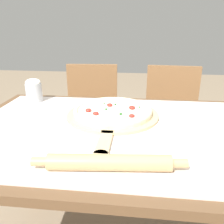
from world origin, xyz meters
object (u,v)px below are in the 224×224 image
Objects in this scene: rolling_pin at (109,163)px; chair_right at (171,118)px; pizza at (113,111)px; flour_cup at (34,90)px; pizza_peel at (112,116)px; chair_left at (92,115)px.

chair_right is at bearing 73.56° from rolling_pin.
rolling_pin is (0.04, -0.41, -0.00)m from pizza.
flour_cup is at bearing 158.98° from pizza.
pizza is at bearing -114.38° from chair_right.
rolling_pin is at bearing -84.95° from pizza_peel.
chair_right is (0.36, 0.69, -0.28)m from pizza_peel.
rolling_pin is 0.75m from flour_cup.
pizza_peel is 0.83m from chair_right.
pizza is 2.86× the size of flour_cup.
rolling_pin is at bearing -103.01° from chair_right.
flour_cup is (-0.20, -0.51, 0.33)m from chair_left.
pizza_peel is 0.47m from flour_cup.
chair_right is (0.36, 0.68, -0.29)m from pizza.
pizza is 0.77m from chair_left.
pizza is at bearing -21.02° from flour_cup.
pizza is at bearing 90.06° from pizza_peel.
chair_left and chair_right have the same top height.
chair_right is at bearing 32.78° from flour_cup.
flour_cup is (-0.43, 0.18, 0.06)m from pizza_peel.
rolling_pin is 1.16m from chair_left.
chair_left is (-0.24, 0.68, -0.29)m from pizza.
flour_cup is (-0.43, 0.17, 0.04)m from pizza.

